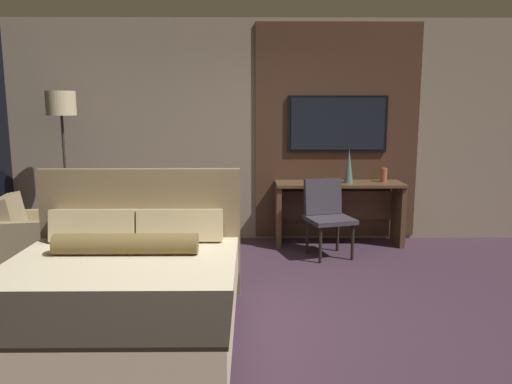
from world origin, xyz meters
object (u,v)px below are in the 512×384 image
at_px(tv, 338,124).
at_px(desk_chair, 327,211).
at_px(bed, 113,303).
at_px(desk, 338,203).
at_px(vase_tall, 349,166).
at_px(book, 333,182).
at_px(armchair_by_window, 37,242).
at_px(vase_short, 384,175).
at_px(floor_lamp, 62,117).

xyz_separation_m(tv, desk_chair, (-0.22, -0.69, -0.98)).
height_order(bed, desk_chair, bed).
bearing_deg(bed, desk, 52.44).
distance_m(bed, desk, 3.45).
xyz_separation_m(desk, vase_tall, (0.11, -0.07, 0.47)).
bearing_deg(tv, desk_chair, -107.55).
distance_m(bed, book, 3.36).
distance_m(tv, vase_tall, 0.58).
xyz_separation_m(bed, tv, (2.10, 2.93, 1.18)).
xyz_separation_m(tv, armchair_by_window, (-3.41, -1.11, -1.23)).
distance_m(desk, armchair_by_window, 3.53).
bearing_deg(book, desk_chair, -107.47).
distance_m(tv, book, 0.76).
relative_size(desk, tv, 1.25).
bearing_deg(armchair_by_window, vase_tall, -86.01).
xyz_separation_m(bed, vase_tall, (2.20, 2.66, 0.67)).
bearing_deg(vase_tall, book, -179.24).
distance_m(desk_chair, vase_short, 1.00).
distance_m(armchair_by_window, vase_tall, 3.68).
distance_m(desk, tv, 1.00).
distance_m(desk, book, 0.30).
distance_m(desk_chair, armchair_by_window, 3.22).
height_order(vase_tall, vase_short, vase_tall).
height_order(desk_chair, book, desk_chair).
bearing_deg(vase_short, bed, -134.07).
relative_size(armchair_by_window, floor_lamp, 0.44).
relative_size(bed, tv, 1.76).
relative_size(desk, armchair_by_window, 1.90).
bearing_deg(desk, book, -140.17).
height_order(bed, vase_tall, vase_tall).
distance_m(desk, floor_lamp, 3.49).
bearing_deg(book, vase_tall, 0.76).
xyz_separation_m(bed, armchair_by_window, (-1.31, 1.81, -0.05)).
bearing_deg(floor_lamp, desk, 4.17).
height_order(vase_tall, book, vase_tall).
relative_size(floor_lamp, book, 7.53).
xyz_separation_m(vase_tall, vase_short, (0.46, 0.09, -0.12)).
relative_size(desk, desk_chair, 1.78).
bearing_deg(floor_lamp, bed, -64.04).
bearing_deg(vase_short, desk_chair, -146.68).
bearing_deg(vase_short, book, -171.64).
relative_size(desk_chair, vase_tall, 2.13).
relative_size(tv, desk_chair, 1.42).
relative_size(armchair_by_window, vase_tall, 1.99).
distance_m(floor_lamp, book, 3.32).
bearing_deg(floor_lamp, tv, 7.62).
bearing_deg(book, armchair_by_window, -165.79).
relative_size(bed, vase_tall, 5.31).
height_order(tv, book, tv).
bearing_deg(desk_chair, floor_lamp, 158.93).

